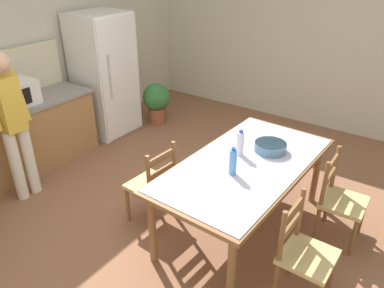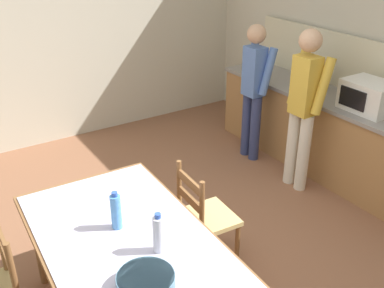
{
  "view_description": "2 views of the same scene",
  "coord_description": "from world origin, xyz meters",
  "px_view_note": "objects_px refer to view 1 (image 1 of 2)",
  "views": [
    {
      "loc": [
        -2.57,
        -2.0,
        2.59
      ],
      "look_at": [
        0.02,
        -0.19,
        0.93
      ],
      "focal_mm": 35.0,
      "sensor_mm": 36.0,
      "label": 1
    },
    {
      "loc": [
        2.26,
        -1.55,
        2.57
      ],
      "look_at": [
        -0.25,
        0.08,
        1.1
      ],
      "focal_mm": 42.0,
      "sensor_mm": 36.0,
      "label": 2
    }
  ],
  "objects_px": {
    "refrigerator": "(105,75)",
    "chair_side_near_right": "(340,200)",
    "person_at_counter": "(12,120)",
    "potted_plant": "(157,100)",
    "chair_side_far_left": "(153,185)",
    "chair_side_near_left": "(304,254)",
    "microwave": "(14,94)",
    "serving_bowl": "(270,146)",
    "dining_table": "(245,169)",
    "bottle_off_centre": "(240,143)",
    "bottle_near_centre": "(233,162)"
  },
  "relations": [
    {
      "from": "refrigerator",
      "to": "chair_side_near_right",
      "type": "relative_size",
      "value": 1.99
    },
    {
      "from": "person_at_counter",
      "to": "potted_plant",
      "type": "xyz_separation_m",
      "value": [
        2.47,
        0.07,
        -0.57
      ]
    },
    {
      "from": "chair_side_near_right",
      "to": "person_at_counter",
      "type": "bearing_deg",
      "value": 111.15
    },
    {
      "from": "chair_side_far_left",
      "to": "refrigerator",
      "type": "bearing_deg",
      "value": -119.21
    },
    {
      "from": "refrigerator",
      "to": "chair_side_near_left",
      "type": "relative_size",
      "value": 1.99
    },
    {
      "from": "microwave",
      "to": "serving_bowl",
      "type": "height_order",
      "value": "microwave"
    },
    {
      "from": "microwave",
      "to": "dining_table",
      "type": "distance_m",
      "value": 2.94
    },
    {
      "from": "potted_plant",
      "to": "chair_side_near_left",
      "type": "bearing_deg",
      "value": -122.38
    },
    {
      "from": "microwave",
      "to": "bottle_off_centre",
      "type": "bearing_deg",
      "value": -76.84
    },
    {
      "from": "refrigerator",
      "to": "dining_table",
      "type": "bearing_deg",
      "value": -107.46
    },
    {
      "from": "refrigerator",
      "to": "microwave",
      "type": "distance_m",
      "value": 1.44
    },
    {
      "from": "microwave",
      "to": "chair_side_far_left",
      "type": "bearing_deg",
      "value": -86.65
    },
    {
      "from": "microwave",
      "to": "person_at_counter",
      "type": "relative_size",
      "value": 0.3
    },
    {
      "from": "person_at_counter",
      "to": "chair_side_near_left",
      "type": "bearing_deg",
      "value": -172.25
    },
    {
      "from": "bottle_off_centre",
      "to": "chair_side_near_right",
      "type": "bearing_deg",
      "value": -71.77
    },
    {
      "from": "person_at_counter",
      "to": "potted_plant",
      "type": "height_order",
      "value": "person_at_counter"
    },
    {
      "from": "dining_table",
      "to": "potted_plant",
      "type": "relative_size",
      "value": 3.03
    },
    {
      "from": "microwave",
      "to": "chair_side_near_right",
      "type": "relative_size",
      "value": 0.55
    },
    {
      "from": "bottle_off_centre",
      "to": "chair_side_near_left",
      "type": "height_order",
      "value": "bottle_off_centre"
    },
    {
      "from": "bottle_near_centre",
      "to": "serving_bowl",
      "type": "bearing_deg",
      "value": -9.43
    },
    {
      "from": "dining_table",
      "to": "refrigerator",
      "type": "bearing_deg",
      "value": 72.54
    },
    {
      "from": "person_at_counter",
      "to": "potted_plant",
      "type": "relative_size",
      "value": 2.54
    },
    {
      "from": "dining_table",
      "to": "potted_plant",
      "type": "xyz_separation_m",
      "value": [
        1.56,
        2.42,
        -0.32
      ]
    },
    {
      "from": "bottle_off_centre",
      "to": "chair_side_far_left",
      "type": "xyz_separation_m",
      "value": [
        -0.52,
        0.7,
        -0.47
      ]
    },
    {
      "from": "dining_table",
      "to": "serving_bowl",
      "type": "bearing_deg",
      "value": -14.55
    },
    {
      "from": "chair_side_far_left",
      "to": "microwave",
      "type": "bearing_deg",
      "value": -82.93
    },
    {
      "from": "microwave",
      "to": "bottle_near_centre",
      "type": "xyz_separation_m",
      "value": [
        0.29,
        -2.86,
        -0.12
      ]
    },
    {
      "from": "refrigerator",
      "to": "bottle_off_centre",
      "type": "xyz_separation_m",
      "value": [
        -0.79,
        -2.73,
        0.0
      ]
    },
    {
      "from": "person_at_counter",
      "to": "chair_side_near_right",
      "type": "bearing_deg",
      "value": -157.43
    },
    {
      "from": "bottle_near_centre",
      "to": "person_at_counter",
      "type": "xyz_separation_m",
      "value": [
        -0.66,
        2.34,
        0.04
      ]
    },
    {
      "from": "bottle_off_centre",
      "to": "potted_plant",
      "type": "distance_m",
      "value": 2.77
    },
    {
      "from": "microwave",
      "to": "chair_side_near_left",
      "type": "height_order",
      "value": "microwave"
    },
    {
      "from": "serving_bowl",
      "to": "bottle_near_centre",
      "type": "bearing_deg",
      "value": 170.57
    },
    {
      "from": "serving_bowl",
      "to": "chair_side_near_left",
      "type": "height_order",
      "value": "chair_side_near_left"
    },
    {
      "from": "person_at_counter",
      "to": "dining_table",
      "type": "bearing_deg",
      "value": -158.98
    },
    {
      "from": "microwave",
      "to": "bottle_near_centre",
      "type": "distance_m",
      "value": 2.88
    },
    {
      "from": "serving_bowl",
      "to": "person_at_counter",
      "type": "xyz_separation_m",
      "value": [
        -1.25,
        2.44,
        0.12
      ]
    },
    {
      "from": "microwave",
      "to": "chair_side_near_right",
      "type": "distance_m",
      "value": 3.86
    },
    {
      "from": "chair_side_near_left",
      "to": "chair_side_far_left",
      "type": "xyz_separation_m",
      "value": [
        0.06,
        1.61,
        0.0
      ]
    },
    {
      "from": "bottle_near_centre",
      "to": "chair_side_far_left",
      "type": "bearing_deg",
      "value": 101.86
    },
    {
      "from": "chair_side_near_right",
      "to": "chair_side_near_left",
      "type": "distance_m",
      "value": 0.89
    },
    {
      "from": "refrigerator",
      "to": "bottle_near_centre",
      "type": "bearing_deg",
      "value": -111.94
    },
    {
      "from": "dining_table",
      "to": "chair_side_far_left",
      "type": "xyz_separation_m",
      "value": [
        -0.42,
        0.82,
        -0.27
      ]
    },
    {
      "from": "dining_table",
      "to": "potted_plant",
      "type": "distance_m",
      "value": 2.9
    },
    {
      "from": "bottle_off_centre",
      "to": "chair_side_near_right",
      "type": "xyz_separation_m",
      "value": [
        0.31,
        -0.95,
        -0.47
      ]
    },
    {
      "from": "dining_table",
      "to": "microwave",
      "type": "bearing_deg",
      "value": 100.62
    },
    {
      "from": "dining_table",
      "to": "chair_side_near_right",
      "type": "bearing_deg",
      "value": -63.17
    },
    {
      "from": "chair_side_near_right",
      "to": "bottle_off_centre",
      "type": "bearing_deg",
      "value": 106.81
    },
    {
      "from": "chair_side_near_right",
      "to": "person_at_counter",
      "type": "height_order",
      "value": "person_at_counter"
    },
    {
      "from": "microwave",
      "to": "serving_bowl",
      "type": "distance_m",
      "value": 3.1
    }
  ]
}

